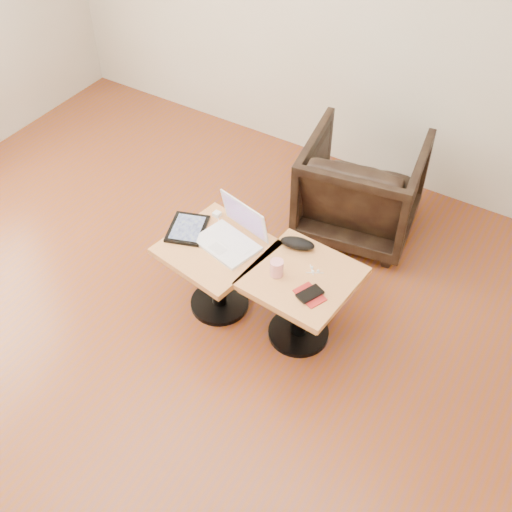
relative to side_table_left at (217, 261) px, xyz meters
The scene contains 11 objects.
room_shell 1.20m from the side_table_left, 93.55° to the right, with size 4.52×4.52×2.71m.
side_table_left is the anchor object (origin of this frame).
side_table_right 0.48m from the side_table_left, ahead, with size 0.54×0.54×0.45m.
laptop 0.18m from the side_table_left, 53.94° to the left, with size 0.36×0.33×0.22m.
tablet 0.23m from the side_table_left, behind, with size 0.26×0.29×0.02m.
charging_adapter 0.27m from the side_table_left, 123.39° to the left, with size 0.04×0.04×0.02m, color white.
glasses_case 0.44m from the side_table_left, 30.19° to the left, with size 0.18×0.08×0.06m, color black.
striped_cup 0.40m from the side_table_left, ahead, with size 0.07×0.07×0.09m, color #F34758.
earbuds_tangle 0.54m from the side_table_left, 11.25° to the left, with size 0.08×0.05×0.02m.
phone_on_sleeve 0.59m from the side_table_left, ahead, with size 0.17×0.15×0.02m.
armchair 1.07m from the side_table_left, 69.96° to the left, with size 0.68×0.70×0.63m, color black.
Camera 1 is at (1.47, -1.29, 2.72)m, focal length 45.00 mm.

